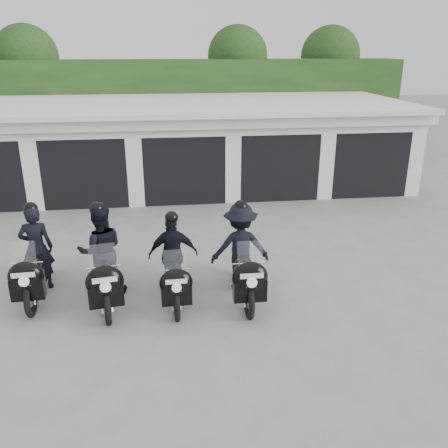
{
  "coord_description": "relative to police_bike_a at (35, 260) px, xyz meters",
  "views": [
    {
      "loc": [
        -0.63,
        -9.24,
        4.82
      ],
      "look_at": [
        0.65,
        0.72,
        1.05
      ],
      "focal_mm": 38.0,
      "sensor_mm": 36.0,
      "label": 1
    }
  ],
  "objects": [
    {
      "name": "police_bike_b",
      "position": [
        1.37,
        -0.32,
        0.09
      ],
      "size": [
        1.07,
        2.35,
        2.06
      ],
      "rotation": [
        0.0,
        0.0,
        0.16
      ],
      "color": "black",
      "rests_on": "ground"
    },
    {
      "name": "police_bike_c",
      "position": [
        2.79,
        -0.44,
        0.0
      ],
      "size": [
        1.01,
        2.12,
        1.84
      ],
      "rotation": [
        0.0,
        0.0,
        0.02
      ],
      "color": "black",
      "rests_on": "ground"
    },
    {
      "name": "police_bike_a",
      "position": [
        0.0,
        0.0,
        0.0
      ],
      "size": [
        0.74,
        2.26,
        1.97
      ],
      "rotation": [
        0.0,
        0.0,
        0.05
      ],
      "color": "black",
      "rests_on": "ground"
    },
    {
      "name": "police_bike_d",
      "position": [
        4.16,
        -0.44,
        0.08
      ],
      "size": [
        1.21,
        2.32,
        2.02
      ],
      "rotation": [
        0.0,
        0.0,
        -0.01
      ],
      "color": "black",
      "rests_on": "ground"
    },
    {
      "name": "garage_block",
      "position": [
        3.32,
        8.18,
        0.64
      ],
      "size": [
        16.4,
        6.8,
        2.96
      ],
      "color": "silver",
      "rests_on": "ground"
    },
    {
      "name": "background_vegetation",
      "position": [
        3.69,
        13.04,
        1.99
      ],
      "size": [
        20.0,
        3.9,
        5.8
      ],
      "color": "#193814",
      "rests_on": "ground"
    },
    {
      "name": "ground",
      "position": [
        3.32,
        0.12,
        -0.78
      ],
      "size": [
        80.0,
        80.0,
        0.0
      ],
      "primitive_type": "plane",
      "color": "gray",
      "rests_on": "ground"
    }
  ]
}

